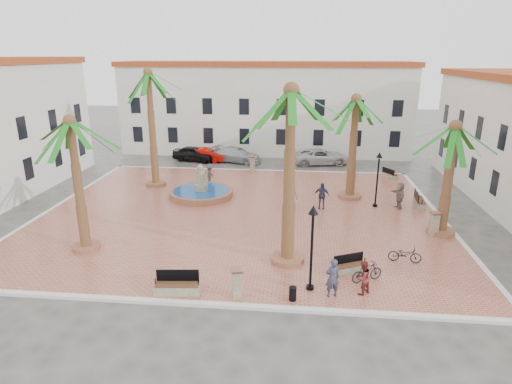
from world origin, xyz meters
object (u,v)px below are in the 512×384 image
(lamppost_s, at_px, (312,233))
(palm_sw, at_px, (72,137))
(palm_s, at_px, (291,111))
(car_white, at_px, (321,157))
(bench_e, at_px, (419,202))
(bicycle_a, at_px, (405,254))
(pedestrian_east, at_px, (399,195))
(palm_ne, at_px, (355,112))
(car_red, at_px, (206,155))
(bollard_se, at_px, (237,283))
(pedestrian_fountain_b, at_px, (322,196))
(palm_e, at_px, (454,141))
(pedestrian_fountain_a, at_px, (291,195))
(cyclist_b, at_px, (363,278))
(bollard_n, at_px, (252,164))
(car_silver, at_px, (237,155))
(litter_bin, at_px, (293,294))
(palm_nw, at_px, (149,85))
(fountain, at_px, (201,192))
(lamppost_e, at_px, (378,170))
(bench_se, at_px, (350,268))
(bench_s, at_px, (177,287))
(bicycle_b, at_px, (367,272))
(bollard_e, at_px, (434,223))
(bench_ne, at_px, (390,175))
(car_black, at_px, (194,154))
(cyclist_a, at_px, (332,278))
(pedestrian_north, at_px, (210,175))

(lamppost_s, bearing_deg, palm_sw, 165.98)
(palm_s, distance_m, car_white, 22.46)
(bench_e, bearing_deg, bicycle_a, 167.32)
(pedestrian_east, bearing_deg, palm_s, -52.81)
(bicycle_a, bearing_deg, palm_s, 103.48)
(palm_ne, height_order, car_red, palm_ne)
(bollard_se, relative_size, pedestrian_fountain_b, 0.73)
(palm_e, bearing_deg, pedestrian_fountain_b, 152.61)
(pedestrian_fountain_a, bearing_deg, cyclist_b, -113.10)
(palm_s, xyz_separation_m, bollard_n, (-3.64, 16.98, -6.82))
(cyclist_b, xyz_separation_m, car_white, (-0.75, 23.96, -0.19))
(palm_sw, bearing_deg, bench_e, 24.18)
(palm_s, distance_m, pedestrian_fountain_b, 10.66)
(car_silver, bearing_deg, palm_e, -119.40)
(bench_e, distance_m, litter_bin, 15.42)
(palm_nw, distance_m, cyclist_b, 21.92)
(fountain, relative_size, pedestrian_fountain_a, 2.55)
(bench_e, xyz_separation_m, car_silver, (-14.50, 11.90, 0.28))
(palm_e, relative_size, bollard_se, 4.98)
(fountain, distance_m, bollard_n, 7.76)
(lamppost_e, bearing_deg, bicycle_a, -89.19)
(car_white, bearing_deg, lamppost_s, 166.39)
(bench_se, relative_size, lamppost_s, 0.44)
(bench_s, bearing_deg, pedestrian_fountain_a, 61.67)
(cyclist_b, height_order, bicycle_b, cyclist_b)
(bench_s, height_order, lamppost_s, lamppost_s)
(bollard_se, bearing_deg, bollard_e, 36.73)
(palm_nw, bearing_deg, bench_e, -8.66)
(bollard_n, height_order, pedestrian_fountain_a, pedestrian_fountain_a)
(bench_se, relative_size, pedestrian_east, 0.96)
(palm_s, xyz_separation_m, bench_ne, (8.19, 16.32, -7.34))
(bollard_e, distance_m, bicycle_b, 7.45)
(bench_ne, xyz_separation_m, car_black, (-18.15, 4.88, 0.35))
(palm_e, height_order, litter_bin, palm_e)
(bollard_e, bearing_deg, palm_e, 35.47)
(bollard_se, xyz_separation_m, pedestrian_fountain_b, (4.11, 11.69, 0.22))
(bollard_e, xyz_separation_m, bicycle_a, (-2.44, -3.64, -0.31))
(car_red, bearing_deg, palm_sw, 179.88)
(lamppost_s, bearing_deg, lamppost_e, 67.77)
(bench_s, xyz_separation_m, car_white, (7.32, 24.78, 0.29))
(cyclist_a, bearing_deg, palm_e, -150.83)
(fountain, relative_size, cyclist_a, 2.63)
(palm_nw, xyz_separation_m, bench_s, (6.24, -15.86, -7.55))
(palm_nw, xyz_separation_m, car_red, (2.13, 8.92, -7.34))
(pedestrian_north, bearing_deg, bollard_n, -28.25)
(car_silver, height_order, car_white, car_white)
(fountain, relative_size, cyclist_b, 2.99)
(palm_ne, bearing_deg, bench_e, -17.04)
(palm_sw, relative_size, car_black, 1.66)
(bollard_e, height_order, litter_bin, bollard_e)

